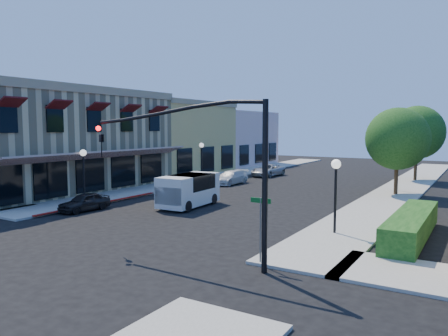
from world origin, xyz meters
The scene contains 21 objects.
ground centered at (0.00, 0.00, 0.00)m, with size 120.00×120.00×0.00m, color black.
sidewalk_left centered at (-8.75, 27.00, 0.06)m, with size 3.50×50.00×0.12m, color gray.
sidewalk_right centered at (8.75, 27.00, 0.06)m, with size 3.50×50.00×0.12m, color gray.
curb_red_strip centered at (-6.90, 8.00, 0.00)m, with size 0.25×10.00×0.06m, color maroon.
corner_brick_building centered at (-15.45, 11.00, 4.01)m, with size 11.77×18.20×8.10m.
yellow_stucco_building centered at (-15.50, 26.00, 3.80)m, with size 10.00×12.00×7.60m, color tan.
pink_stucco_building centered at (-15.50, 38.00, 3.50)m, with size 10.00×12.00×7.00m, color beige.
hedge centered at (11.70, 9.00, 0.00)m, with size 1.40×8.00×1.10m, color #124112.
street_tree_a centered at (8.80, 22.00, 4.19)m, with size 4.56×4.56×6.48m.
street_tree_b centered at (8.80, 32.00, 4.54)m, with size 4.94×4.94×7.02m.
signal_mast_arm centered at (5.86, 1.50, 4.09)m, with size 8.01×0.39×6.00m.
street_name_sign centered at (7.50, 2.20, 1.70)m, with size 0.80×0.06×2.50m.
lamppost_left_near centered at (-8.50, 8.00, 2.74)m, with size 0.44×0.44×3.57m.
lamppost_left_far centered at (-8.50, 22.00, 2.74)m, with size 0.44×0.44×3.57m.
lamppost_right_near centered at (8.50, 8.00, 2.74)m, with size 0.44×0.44×3.57m.
lamppost_right_far centered at (8.50, 24.00, 2.74)m, with size 0.44×0.44×3.57m.
white_van centered at (-1.66, 10.39, 1.17)m, with size 2.22×4.67×2.03m.
parked_car_a centered at (-6.20, 6.00, 0.55)m, with size 1.29×3.22×1.10m, color black.
parked_car_b centered at (-6.20, 17.57, 0.54)m, with size 1.14×3.27×1.08m, color #989B9C.
parked_car_c centered at (-4.90, 21.20, 0.59)m, with size 1.67×4.10×1.19m, color silver.
parked_car_d centered at (-4.80, 28.70, 0.61)m, with size 2.03×4.41×1.23m, color #ADAEB2.
Camera 1 is at (14.46, -11.88, 5.07)m, focal length 35.00 mm.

